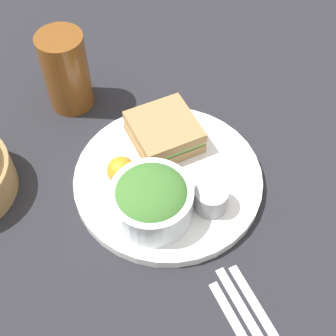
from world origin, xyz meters
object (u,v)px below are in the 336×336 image
object	(u,v)px
salad_bowl	(152,199)
drink_glass	(66,72)
dressing_cup	(211,198)
plate	(168,179)
sandwich	(163,132)
fork	(270,328)
knife	(257,335)

from	to	relation	value
salad_bowl	drink_glass	distance (m)	0.28
salad_bowl	dressing_cup	distance (m)	0.09
plate	sandwich	size ratio (longest dim) A/B	2.23
sandwich	fork	size ratio (longest dim) A/B	0.69
drink_glass	fork	size ratio (longest dim) A/B	0.75
plate	dressing_cup	xyz separation A→B (m)	(-0.06, -0.06, 0.03)
plate	fork	size ratio (longest dim) A/B	1.55
salad_bowl	fork	xyz separation A→B (m)	(-0.18, -0.14, -0.05)
fork	plate	bearing A→B (deg)	-176.04
salad_bowl	dressing_cup	xyz separation A→B (m)	(0.00, -0.08, -0.02)
drink_glass	plate	bearing A→B (deg)	-140.83
plate	salad_bowl	world-z (taller)	salad_bowl
drink_glass	sandwich	bearing A→B (deg)	-127.67
plate	knife	xyz separation A→B (m)	(-0.24, -0.09, -0.01)
salad_bowl	dressing_cup	size ratio (longest dim) A/B	2.41
sandwich	drink_glass	size ratio (longest dim) A/B	0.92
plate	sandwich	bearing A→B (deg)	0.93
plate	sandwich	distance (m)	0.08
drink_glass	knife	size ratio (longest dim) A/B	0.71
sandwich	drink_glass	world-z (taller)	drink_glass
plate	knife	size ratio (longest dim) A/B	1.47
salad_bowl	fork	size ratio (longest dim) A/B	0.63
salad_bowl	dressing_cup	bearing A→B (deg)	-87.53
drink_glass	knife	bearing A→B (deg)	-150.44
plate	dressing_cup	bearing A→B (deg)	-135.85
dressing_cup	knife	size ratio (longest dim) A/B	0.25
sandwich	dressing_cup	size ratio (longest dim) A/B	2.65
salad_bowl	drink_glass	world-z (taller)	drink_glass
plate	dressing_cup	size ratio (longest dim) A/B	5.93
salad_bowl	fork	distance (m)	0.23
drink_glass	fork	world-z (taller)	drink_glass
plate	knife	world-z (taller)	plate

